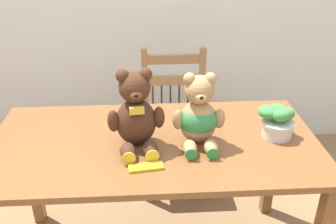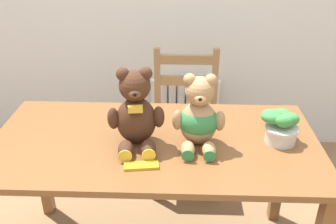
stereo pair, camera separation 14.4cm
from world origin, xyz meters
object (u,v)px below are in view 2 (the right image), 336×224
at_px(teddy_bear_left, 136,113).
at_px(teddy_bear_right, 199,117).
at_px(chocolate_bar, 141,166).
at_px(potted_plant, 281,126).
at_px(wooden_chair_behind, 185,123).

relative_size(teddy_bear_left, teddy_bear_right, 1.08).
bearing_deg(teddy_bear_right, chocolate_bar, 39.08).
distance_m(potted_plant, chocolate_bar, 0.66).
bearing_deg(teddy_bear_right, teddy_bear_left, 1.46).
bearing_deg(wooden_chair_behind, teddy_bear_right, 93.75).
xyz_separation_m(teddy_bear_right, chocolate_bar, (-0.24, -0.19, -0.13)).
height_order(teddy_bear_left, chocolate_bar, teddy_bear_left).
height_order(potted_plant, chocolate_bar, potted_plant).
xyz_separation_m(teddy_bear_left, potted_plant, (0.65, 0.04, -0.08)).
xyz_separation_m(teddy_bear_left, teddy_bear_right, (0.28, 0.00, -0.02)).
height_order(teddy_bear_right, chocolate_bar, teddy_bear_right).
height_order(wooden_chair_behind, chocolate_bar, wooden_chair_behind).
xyz_separation_m(wooden_chair_behind, teddy_bear_right, (0.05, -0.73, 0.44)).
xyz_separation_m(teddy_bear_right, potted_plant, (0.38, 0.04, -0.05)).
bearing_deg(teddy_bear_right, potted_plant, -173.92).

